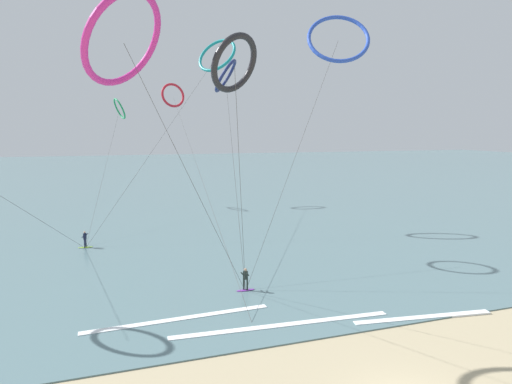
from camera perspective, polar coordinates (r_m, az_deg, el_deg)
sea_water at (r=121.29m, az=-12.31°, el=2.50°), size 400.00×200.00×0.08m
surfer_lime at (r=45.97m, az=-22.20°, el=-6.10°), size 1.40×0.68×1.70m
surfer_violet at (r=31.55m, az=-1.45°, el=-11.96°), size 1.40×0.72×1.70m
kite_charcoal at (r=23.78m, az=-2.92°, el=17.00°), size 4.10×7.40×16.93m
kite_magenta at (r=23.61m, az=-17.54°, el=19.12°), size 10.76×8.27×18.63m
kite_teal at (r=53.58m, az=-5.34°, el=18.00°), size 18.30×10.01×23.07m
kite_cobalt at (r=36.26m, az=11.12°, el=19.75°), size 11.51×5.09×21.24m
kite_navy at (r=40.80m, az=-4.15°, el=15.41°), size 3.24×12.95×18.42m
kite_crimson at (r=70.60m, az=-11.21°, el=12.74°), size 4.13×48.05×19.50m
kite_emerald at (r=70.56m, az=-18.05°, el=10.67°), size 5.09×27.96×16.91m
wave_crest_near at (r=29.60m, az=21.79°, el=-15.56°), size 9.27×1.60×0.12m
wave_crest_mid at (r=26.70m, az=3.72°, el=-17.65°), size 13.75×1.31×0.12m
wave_crest_far at (r=27.82m, az=-10.44°, el=-16.66°), size 11.66×0.94×0.12m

